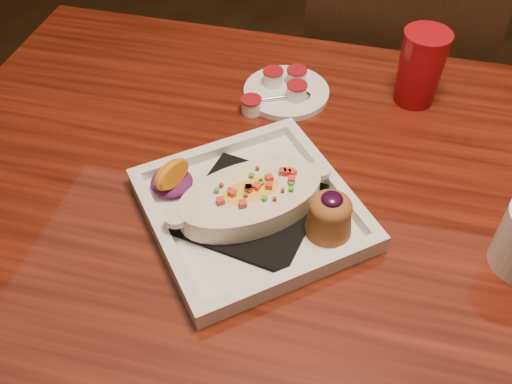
% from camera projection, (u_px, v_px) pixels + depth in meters
% --- Properties ---
extents(table, '(1.50, 0.90, 0.75)m').
position_uv_depth(table, '(365.00, 251.00, 0.93)').
color(table, maroon).
rests_on(table, floor).
extents(chair_far, '(0.42, 0.42, 0.93)m').
position_uv_depth(chair_far, '(385.00, 95.00, 1.45)').
color(chair_far, black).
rests_on(chair_far, floor).
extents(plate, '(0.41, 0.41, 0.08)m').
position_uv_depth(plate, '(257.00, 205.00, 0.83)').
color(plate, silver).
rests_on(plate, table).
extents(saucer, '(0.16, 0.16, 0.11)m').
position_uv_depth(saucer, '(286.00, 89.00, 1.04)').
color(saucer, silver).
rests_on(saucer, table).
extents(creamer_loose, '(0.04, 0.04, 0.03)m').
position_uv_depth(creamer_loose, '(251.00, 105.00, 1.01)').
color(creamer_loose, white).
rests_on(creamer_loose, table).
extents(red_tumbler, '(0.08, 0.08, 0.14)m').
position_uv_depth(red_tumbler, '(420.00, 68.00, 0.99)').
color(red_tumbler, '#9E0B12').
rests_on(red_tumbler, table).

